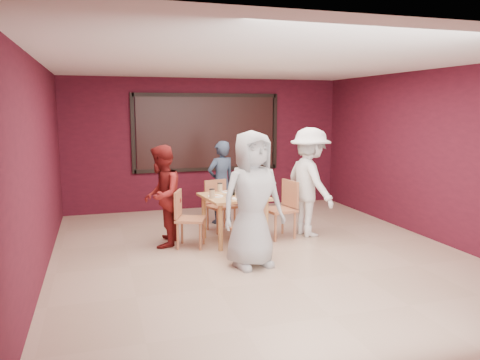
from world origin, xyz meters
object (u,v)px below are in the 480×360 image
object	(u,v)px
chair_back	(219,202)
diner_left	(162,196)
diner_front	(252,199)
chair_left	(186,215)
chair_front	(250,227)
dining_table	(234,201)
diner_right	(310,182)
chair_right	(284,205)
diner_back	(221,182)

from	to	relation	value
chair_back	diner_left	world-z (taller)	diner_left
diner_front	diner_left	world-z (taller)	diner_front
chair_back	chair_left	bearing A→B (deg)	-131.50
diner_front	chair_back	bearing A→B (deg)	78.57
chair_front	diner_front	world-z (taller)	diner_front
dining_table	diner_left	bearing A→B (deg)	174.39
dining_table	diner_right	bearing A→B (deg)	-0.17
chair_right	diner_right	bearing A→B (deg)	-1.70
chair_right	diner_front	size ratio (longest dim) A/B	0.51
chair_back	diner_back	distance (m)	0.61
diner_front	chair_right	bearing A→B (deg)	41.70
dining_table	diner_front	world-z (taller)	diner_front
diner_right	chair_front	bearing A→B (deg)	114.91
chair_right	diner_front	distance (m)	1.62
chair_back	chair_left	world-z (taller)	same
dining_table	diner_back	xyz separation A→B (m)	(0.13, 1.30, 0.11)
diner_left	diner_right	distance (m)	2.50
chair_left	diner_left	bearing A→B (deg)	152.07
chair_back	chair_front	bearing A→B (deg)	-88.73
dining_table	diner_front	xyz separation A→B (m)	(-0.10, -1.23, 0.27)
chair_back	chair_right	world-z (taller)	chair_right
dining_table	chair_left	size ratio (longest dim) A/B	1.20
dining_table	chair_back	world-z (taller)	dining_table
chair_right	diner_back	world-z (taller)	diner_back
chair_back	chair_right	distance (m)	1.21
chair_front	diner_left	world-z (taller)	diner_left
chair_front	chair_left	size ratio (longest dim) A/B	0.91
chair_back	diner_back	size ratio (longest dim) A/B	0.57
chair_back	diner_right	world-z (taller)	diner_right
chair_right	diner_back	size ratio (longest dim) A/B	0.62
chair_back	diner_right	distance (m)	1.65
chair_back	diner_right	xyz separation A→B (m)	(1.39, -0.79, 0.42)
diner_back	chair_front	bearing A→B (deg)	68.74
chair_back	diner_right	bearing A→B (deg)	-29.47
chair_back	diner_back	bearing A→B (deg)	70.59
chair_back	diner_front	xyz separation A→B (m)	(-0.05, -2.01, 0.43)
diner_front	diner_right	xyz separation A→B (m)	(1.44, 1.22, -0.02)
chair_front	chair_left	bearing A→B (deg)	134.87
chair_back	diner_front	bearing A→B (deg)	-91.30
diner_front	diner_back	size ratio (longest dim) A/B	1.20
chair_back	dining_table	bearing A→B (deg)	-85.97
dining_table	chair_back	size ratio (longest dim) A/B	1.20
dining_table	chair_front	bearing A→B (deg)	-91.24
chair_back	diner_left	distance (m)	1.32
diner_back	diner_right	bearing A→B (deg)	115.58
diner_back	diner_front	bearing A→B (deg)	67.43
chair_front	chair_right	xyz separation A→B (m)	(0.89, 0.87, 0.08)
chair_left	diner_right	bearing A→B (deg)	1.72
chair_back	diner_right	size ratio (longest dim) A/B	0.49
dining_table	diner_right	size ratio (longest dim) A/B	0.58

